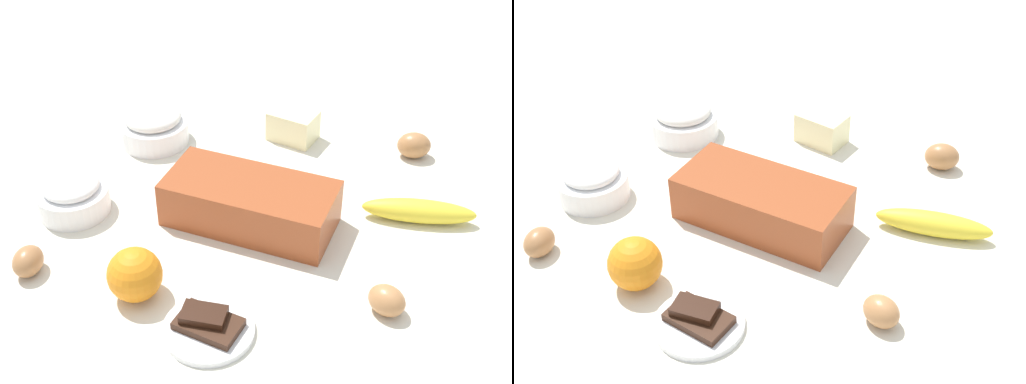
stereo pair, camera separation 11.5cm
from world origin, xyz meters
TOP-DOWN VIEW (x-y plane):
  - ground_plane at (0.00, 0.00)m, footprint 2.40×2.40m
  - loaf_pan at (0.00, 0.03)m, footprint 0.29×0.15m
  - flour_bowl at (0.26, -0.15)m, footprint 0.14×0.14m
  - sugar_bowl at (0.30, 0.09)m, footprint 0.12×0.12m
  - banana at (-0.27, -0.06)m, footprint 0.19×0.07m
  - orange_fruit at (0.11, 0.25)m, footprint 0.08×0.08m
  - butter_block at (-0.00, -0.25)m, footprint 0.10×0.08m
  - egg_near_butter at (-0.25, 0.17)m, footprint 0.07×0.06m
  - egg_beside_bowl at (0.29, 0.25)m, footprint 0.05×0.06m
  - egg_loose at (-0.24, -0.25)m, footprint 0.07×0.06m
  - chocolate_plate at (-0.02, 0.28)m, footprint 0.13×0.13m

SIDE VIEW (x-z plane):
  - ground_plane at x=0.00m, z-range -0.02..0.00m
  - chocolate_plate at x=-0.02m, z-range -0.01..0.03m
  - banana at x=-0.27m, z-range 0.00..0.04m
  - egg_beside_bowl at x=0.29m, z-range 0.00..0.04m
  - egg_near_butter at x=-0.25m, z-range 0.00..0.04m
  - egg_loose at x=-0.24m, z-range 0.00..0.05m
  - butter_block at x=0.00m, z-range 0.00..0.06m
  - sugar_bowl at x=0.30m, z-range 0.00..0.07m
  - flour_bowl at x=0.26m, z-range 0.00..0.07m
  - orange_fruit at x=0.11m, z-range 0.00..0.08m
  - loaf_pan at x=0.00m, z-range 0.00..0.08m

